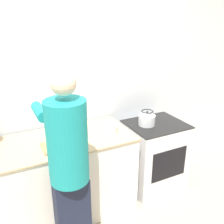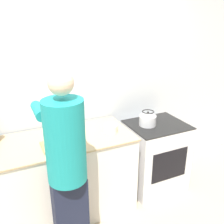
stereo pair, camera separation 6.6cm
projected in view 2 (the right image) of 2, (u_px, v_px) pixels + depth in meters
The scene contains 9 objects.
ground_plane at pixel (97, 223), 2.71m from camera, with size 12.00×12.00×0.00m, color tan.
wall_back at pixel (71, 90), 2.89m from camera, with size 8.00×0.05×2.60m.
counter at pixel (51, 179), 2.69m from camera, with size 1.78×0.72×0.91m.
oven at pixel (155, 156), 3.17m from camera, with size 0.69×0.59×0.88m.
person at pixel (67, 165), 2.05m from camera, with size 0.37×0.60×1.75m.
cutting_board at pixel (59, 145), 2.45m from camera, with size 0.33×0.25×0.02m.
knife at pixel (56, 144), 2.44m from camera, with size 0.20×0.13×0.01m.
kettle at pixel (148, 119), 2.96m from camera, with size 0.20×0.20×0.18m.
bowl_prep at pixel (110, 128), 2.73m from camera, with size 0.15×0.15×0.08m.
Camera 2 is at (-0.74, -1.97, 2.10)m, focal length 40.00 mm.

